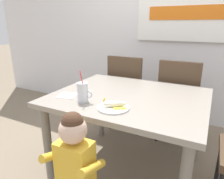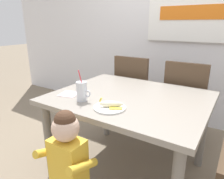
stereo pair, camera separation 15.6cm
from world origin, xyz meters
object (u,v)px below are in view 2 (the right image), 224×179
(peeled_banana, at_px, (112,104))
(toddler_standing, at_px, (68,156))
(dining_table, at_px, (130,106))
(dining_chair_left, at_px, (134,90))
(paper_napkin, at_px, (69,94))
(milk_cup, at_px, (82,92))
(snack_plate, at_px, (110,108))
(dining_chair_right, at_px, (186,100))

(peeled_banana, bearing_deg, toddler_standing, -107.27)
(dining_table, xyz_separation_m, toddler_standing, (-0.09, -0.66, -0.13))
(dining_chair_left, distance_m, toddler_standing, 1.42)
(peeled_banana, bearing_deg, paper_napkin, 172.61)
(milk_cup, xyz_separation_m, snack_plate, (0.26, -0.01, -0.06))
(snack_plate, bearing_deg, paper_napkin, 171.68)
(toddler_standing, xyz_separation_m, snack_plate, (0.09, 0.34, 0.23))
(dining_chair_left, distance_m, milk_cup, 1.09)
(dining_chair_right, distance_m, toddler_standing, 1.44)
(dining_chair_right, xyz_separation_m, milk_cup, (-0.56, -1.03, 0.28))
(dining_chair_left, distance_m, snack_plate, 1.13)
(dining_chair_left, bearing_deg, toddler_standing, 99.51)
(dining_chair_right, distance_m, milk_cup, 1.20)
(dining_table, relative_size, dining_chair_left, 1.30)
(peeled_banana, bearing_deg, milk_cup, 178.37)
(milk_cup, bearing_deg, dining_chair_right, 61.67)
(toddler_standing, bearing_deg, milk_cup, 115.51)
(dining_table, height_order, dining_chair_right, dining_chair_right)
(dining_table, bearing_deg, milk_cup, -129.92)
(milk_cup, relative_size, snack_plate, 1.09)
(peeled_banana, height_order, paper_napkin, peeled_banana)
(dining_chair_right, height_order, snack_plate, dining_chair_right)
(toddler_standing, relative_size, paper_napkin, 5.59)
(dining_chair_left, xyz_separation_m, snack_plate, (0.33, -1.06, 0.21))
(dining_chair_right, bearing_deg, peeled_banana, 75.01)
(dining_chair_right, bearing_deg, milk_cup, 61.67)
(dining_chair_left, distance_m, paper_napkin, 1.03)
(paper_napkin, bearing_deg, peeled_banana, -7.39)
(snack_plate, distance_m, peeled_banana, 0.03)
(dining_chair_right, bearing_deg, snack_plate, 74.39)
(dining_table, distance_m, dining_chair_right, 0.79)
(dining_table, xyz_separation_m, milk_cup, (-0.26, -0.31, 0.17))
(dining_chair_left, height_order, milk_cup, milk_cup)
(dining_chair_left, xyz_separation_m, dining_chair_right, (0.62, -0.02, 0.00))
(milk_cup, height_order, paper_napkin, milk_cup)
(dining_chair_right, xyz_separation_m, toddler_standing, (-0.39, -1.39, -0.02))
(dining_table, bearing_deg, toddler_standing, -97.51)
(dining_chair_right, bearing_deg, toddler_standing, 74.44)
(milk_cup, distance_m, peeled_banana, 0.28)
(dining_table, height_order, milk_cup, milk_cup)
(dining_chair_right, relative_size, toddler_standing, 1.15)
(milk_cup, height_order, peeled_banana, milk_cup)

